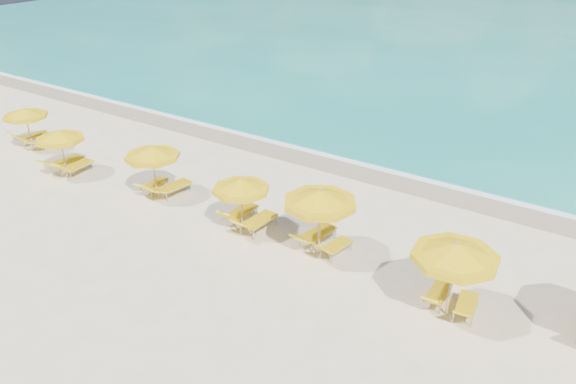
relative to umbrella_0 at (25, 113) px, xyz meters
The scene contains 23 objects.
ground_plane 14.84m from the umbrella_0, ahead, with size 120.00×120.00×0.00m, color beige.
ocean 49.81m from the umbrella_0, 72.80° to the left, with size 120.00×80.00×0.30m, color #167F74.
wet_sand_band 16.38m from the umbrella_0, 25.26° to the left, with size 120.00×2.60×0.01m, color tan.
foam_line 16.73m from the umbrella_0, 27.75° to the left, with size 120.00×1.20×0.03m, color white.
whitecap_near 18.79m from the umbrella_0, 62.20° to the left, with size 14.00×0.36×0.05m, color white.
umbrella_0 is the anchor object (origin of this frame).
umbrella_1 4.17m from the umbrella_0, 13.79° to the right, with size 2.42×2.42×2.12m.
umbrella_2 9.04m from the umbrella_0, ahead, with size 2.54×2.54×2.26m.
umbrella_3 13.73m from the umbrella_0, ahead, with size 2.26×2.26×2.12m.
umbrella_4 16.93m from the umbrella_0, ahead, with size 2.88×2.88×2.53m.
umbrella_5 21.75m from the umbrella_0, ahead, with size 3.10×3.10×2.52m.
lounger_0_left 1.67m from the umbrella_0, 137.49° to the left, with size 0.95×1.99×0.95m.
lounger_0_right 1.76m from the umbrella_0, 41.02° to the left, with size 0.88×1.85×0.68m.
lounger_1_left 4.06m from the umbrella_0, 11.11° to the right, with size 0.81×2.05×0.84m.
lounger_1_right 4.80m from the umbrella_0, ahead, with size 0.81×1.93×0.91m.
lounger_2_left 8.84m from the umbrella_0, ahead, with size 0.81×1.72×0.77m.
lounger_2_right 9.70m from the umbrella_0, ahead, with size 0.92×2.03×0.72m.
lounger_3_left 13.38m from the umbrella_0, ahead, with size 0.73×1.91×0.92m.
lounger_3_right 14.33m from the umbrella_0, ahead, with size 0.78×2.01×0.89m.
lounger_4_left 16.59m from the umbrella_0, ahead, with size 0.93×2.04×0.79m.
lounger_4_right 17.50m from the umbrella_0, ahead, with size 0.79×1.65×0.76m.
lounger_5_left 21.37m from the umbrella_0, ahead, with size 0.60×1.60×0.75m.
lounger_5_right 22.26m from the umbrella_0, ahead, with size 0.77×1.71×0.74m.
Camera 1 is at (10.46, -14.10, 10.61)m, focal length 35.00 mm.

